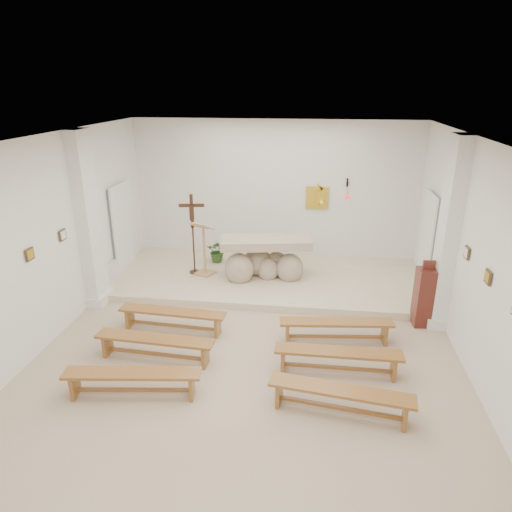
# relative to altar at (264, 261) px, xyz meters

# --- Properties ---
(ground) EXTENTS (7.00, 10.00, 0.00)m
(ground) POSITION_rel_altar_xyz_m (0.06, -3.40, -0.54)
(ground) COLOR #C8B390
(ground) RESTS_ON ground
(wall_left) EXTENTS (0.02, 10.00, 3.50)m
(wall_left) POSITION_rel_altar_xyz_m (-3.43, -3.40, 1.21)
(wall_left) COLOR white
(wall_left) RESTS_ON ground
(wall_right) EXTENTS (0.02, 10.00, 3.50)m
(wall_right) POSITION_rel_altar_xyz_m (3.55, -3.40, 1.21)
(wall_right) COLOR white
(wall_right) RESTS_ON ground
(wall_back) EXTENTS (7.00, 0.02, 3.50)m
(wall_back) POSITION_rel_altar_xyz_m (0.06, 1.59, 1.21)
(wall_back) COLOR white
(wall_back) RESTS_ON ground
(ceiling) EXTENTS (7.00, 10.00, 0.02)m
(ceiling) POSITION_rel_altar_xyz_m (0.06, -3.40, 2.95)
(ceiling) COLOR silver
(ceiling) RESTS_ON wall_back
(sanctuary_platform) EXTENTS (6.98, 3.00, 0.15)m
(sanctuary_platform) POSITION_rel_altar_xyz_m (0.06, 0.10, -0.47)
(sanctuary_platform) COLOR beige
(sanctuary_platform) RESTS_ON ground
(pilaster_left) EXTENTS (0.26, 0.55, 3.50)m
(pilaster_left) POSITION_rel_altar_xyz_m (-3.31, -1.40, 1.21)
(pilaster_left) COLOR white
(pilaster_left) RESTS_ON ground
(pilaster_right) EXTENTS (0.26, 0.55, 3.50)m
(pilaster_right) POSITION_rel_altar_xyz_m (3.43, -1.40, 1.21)
(pilaster_right) COLOR white
(pilaster_right) RESTS_ON ground
(gold_wall_relief) EXTENTS (0.55, 0.04, 0.55)m
(gold_wall_relief) POSITION_rel_altar_xyz_m (1.11, 1.56, 1.11)
(gold_wall_relief) COLOR yellow
(gold_wall_relief) RESTS_ON wall_back
(sanctuary_lamp) EXTENTS (0.11, 0.36, 0.44)m
(sanctuary_lamp) POSITION_rel_altar_xyz_m (1.81, 1.31, 1.27)
(sanctuary_lamp) COLOR black
(sanctuary_lamp) RESTS_ON wall_back
(station_frame_left_mid) EXTENTS (0.03, 0.20, 0.20)m
(station_frame_left_mid) POSITION_rel_altar_xyz_m (-3.41, -3.20, 1.18)
(station_frame_left_mid) COLOR #43321D
(station_frame_left_mid) RESTS_ON wall_left
(station_frame_left_rear) EXTENTS (0.03, 0.20, 0.20)m
(station_frame_left_rear) POSITION_rel_altar_xyz_m (-3.41, -2.20, 1.18)
(station_frame_left_rear) COLOR #43321D
(station_frame_left_rear) RESTS_ON wall_left
(station_frame_right_mid) EXTENTS (0.03, 0.20, 0.20)m
(station_frame_right_mid) POSITION_rel_altar_xyz_m (3.53, -3.20, 1.18)
(station_frame_right_mid) COLOR #43321D
(station_frame_right_mid) RESTS_ON wall_right
(station_frame_right_rear) EXTENTS (0.03, 0.20, 0.20)m
(station_frame_right_rear) POSITION_rel_altar_xyz_m (3.53, -2.20, 1.18)
(station_frame_right_rear) COLOR #43321D
(station_frame_right_rear) RESTS_ON wall_right
(radiator_left) EXTENTS (0.10, 0.85, 0.52)m
(radiator_left) POSITION_rel_altar_xyz_m (-3.37, -0.70, -0.27)
(radiator_left) COLOR silver
(radiator_left) RESTS_ON ground
(radiator_right) EXTENTS (0.10, 0.85, 0.52)m
(radiator_right) POSITION_rel_altar_xyz_m (3.49, -0.70, -0.27)
(radiator_right) COLOR silver
(radiator_right) RESTS_ON ground
(altar) EXTENTS (2.09, 1.10, 1.03)m
(altar) POSITION_rel_altar_xyz_m (0.00, 0.00, 0.00)
(altar) COLOR #B7A68C
(altar) RESTS_ON sanctuary_platform
(lectern) EXTENTS (0.54, 0.50, 1.27)m
(lectern) POSITION_rel_altar_xyz_m (-1.38, -0.01, 0.23)
(lectern) COLOR tan
(lectern) RESTS_ON sanctuary_platform
(crucifix_stand) EXTENTS (0.56, 0.24, 1.86)m
(crucifix_stand) POSITION_rel_altar_xyz_m (-1.63, 0.04, 0.68)
(crucifix_stand) COLOR #331D10
(crucifix_stand) RESTS_ON sanctuary_platform
(potted_plant) EXTENTS (0.55, 0.49, 0.57)m
(potted_plant) POSITION_rel_altar_xyz_m (-1.24, 0.80, -0.11)
(potted_plant) COLOR #2A5020
(potted_plant) RESTS_ON sanctuary_platform
(donation_pedestal) EXTENTS (0.38, 0.38, 1.30)m
(donation_pedestal) POSITION_rel_altar_xyz_m (3.16, -1.50, 0.03)
(donation_pedestal) COLOR maroon
(donation_pedestal) RESTS_ON ground
(bench_left_front) EXTENTS (1.98, 0.43, 0.42)m
(bench_left_front) POSITION_rel_altar_xyz_m (-1.41, -2.35, -0.23)
(bench_left_front) COLOR brown
(bench_left_front) RESTS_ON ground
(bench_right_front) EXTENTS (1.99, 0.53, 0.42)m
(bench_right_front) POSITION_rel_altar_xyz_m (1.53, -2.35, -0.23)
(bench_right_front) COLOR brown
(bench_right_front) RESTS_ON ground
(bench_left_second) EXTENTS (1.98, 0.43, 0.42)m
(bench_left_second) POSITION_rel_altar_xyz_m (-1.41, -3.30, -0.23)
(bench_left_second) COLOR brown
(bench_left_second) RESTS_ON ground
(bench_right_second) EXTENTS (1.97, 0.32, 0.42)m
(bench_right_second) POSITION_rel_altar_xyz_m (1.53, -3.30, -0.23)
(bench_right_second) COLOR brown
(bench_right_second) RESTS_ON ground
(bench_left_third) EXTENTS (1.99, 0.55, 0.42)m
(bench_left_third) POSITION_rel_altar_xyz_m (-1.41, -4.25, -0.23)
(bench_left_third) COLOR brown
(bench_left_third) RESTS_ON ground
(bench_right_third) EXTENTS (1.99, 0.58, 0.42)m
(bench_right_third) POSITION_rel_altar_xyz_m (1.53, -4.25, -0.23)
(bench_right_third) COLOR brown
(bench_right_third) RESTS_ON ground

